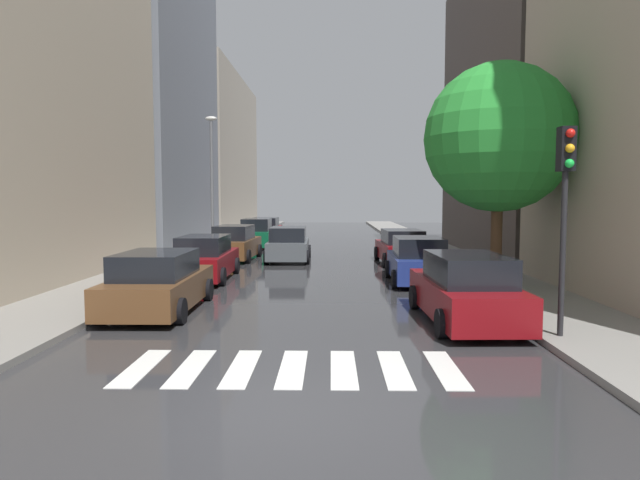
{
  "coord_description": "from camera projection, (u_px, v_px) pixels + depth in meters",
  "views": [
    {
      "loc": [
        0.67,
        -7.51,
        3.01
      ],
      "look_at": [
        0.2,
        16.89,
        1.14
      ],
      "focal_mm": 30.98,
      "sensor_mm": 36.0,
      "label": 1
    }
  ],
  "objects": [
    {
      "name": "ground_plane",
      "position": [
        319.0,
        251.0,
        31.65
      ],
      "size": [
        28.0,
        72.0,
        0.04
      ],
      "primitive_type": "cube",
      "color": "#2E2E31"
    },
    {
      "name": "sidewalk_left",
      "position": [
        206.0,
        249.0,
        31.77
      ],
      "size": [
        3.0,
        72.0,
        0.15
      ],
      "primitive_type": "cube",
      "color": "gray",
      "rests_on": "ground"
    },
    {
      "name": "sidewalk_right",
      "position": [
        432.0,
        249.0,
        31.52
      ],
      "size": [
        3.0,
        72.0,
        0.15
      ],
      "primitive_type": "cube",
      "color": "gray",
      "rests_on": "ground"
    },
    {
      "name": "crosswalk_stripes",
      "position": [
        293.0,
        368.0,
        9.75
      ],
      "size": [
        5.85,
        2.2,
        0.01
      ],
      "color": "silver",
      "rests_on": "ground"
    },
    {
      "name": "building_left_mid",
      "position": [
        147.0,
        66.0,
        34.94
      ],
      "size": [
        6.0,
        14.34,
        22.7
      ],
      "primitive_type": "cube",
      "color": "slate",
      "rests_on": "ground"
    },
    {
      "name": "building_left_far",
      "position": [
        211.0,
        154.0,
        53.96
      ],
      "size": [
        6.0,
        21.61,
        14.66
      ],
      "primitive_type": "cube",
      "color": "#9E9384",
      "rests_on": "ground"
    },
    {
      "name": "building_right_mid",
      "position": [
        531.0,
        106.0,
        28.46
      ],
      "size": [
        6.0,
        14.39,
        15.47
      ],
      "primitive_type": "cube",
      "color": "#564C47",
      "rests_on": "ground"
    },
    {
      "name": "parked_car_left_nearest",
      "position": [
        158.0,
        283.0,
        14.58
      ],
      "size": [
        2.18,
        4.69,
        1.6
      ],
      "rotation": [
        0.0,
        0.0,
        1.58
      ],
      "color": "brown",
      "rests_on": "ground"
    },
    {
      "name": "parked_car_left_second",
      "position": [
        205.0,
        259.0,
        20.33
      ],
      "size": [
        2.05,
        4.73,
        1.63
      ],
      "rotation": [
        0.0,
        0.0,
        1.59
      ],
      "color": "maroon",
      "rests_on": "ground"
    },
    {
      "name": "parked_car_left_third",
      "position": [
        235.0,
        244.0,
        26.76
      ],
      "size": [
        2.18,
        4.49,
        1.69
      ],
      "rotation": [
        0.0,
        0.0,
        1.52
      ],
      "color": "brown",
      "rests_on": "ground"
    },
    {
      "name": "parked_car_left_fourth",
      "position": [
        257.0,
        234.0,
        33.2
      ],
      "size": [
        2.06,
        4.39,
        1.77
      ],
      "rotation": [
        0.0,
        0.0,
        1.58
      ],
      "color": "#0C4C2D",
      "rests_on": "ground"
    },
    {
      "name": "parked_car_left_fifth",
      "position": [
        266.0,
        230.0,
        39.21
      ],
      "size": [
        2.17,
        4.79,
        1.62
      ],
      "rotation": [
        0.0,
        0.0,
        1.57
      ],
      "color": "maroon",
      "rests_on": "ground"
    },
    {
      "name": "parked_car_right_nearest",
      "position": [
        465.0,
        290.0,
        13.32
      ],
      "size": [
        2.17,
        4.85,
        1.67
      ],
      "rotation": [
        0.0,
        0.0,
        1.6
      ],
      "color": "maroon",
      "rests_on": "ground"
    },
    {
      "name": "parked_car_right_second",
      "position": [
        418.0,
        262.0,
        19.49
      ],
      "size": [
        2.13,
        4.12,
        1.64
      ],
      "rotation": [
        0.0,
        0.0,
        1.55
      ],
      "color": "navy",
      "rests_on": "ground"
    },
    {
      "name": "parked_car_right_third",
      "position": [
        402.0,
        247.0,
        25.34
      ],
      "size": [
        2.25,
        4.57,
        1.56
      ],
      "rotation": [
        0.0,
        0.0,
        1.61
      ],
      "color": "maroon",
      "rests_on": "ground"
    },
    {
      "name": "car_midroad",
      "position": [
        288.0,
        245.0,
        26.39
      ],
      "size": [
        2.12,
        4.37,
        1.63
      ],
      "rotation": [
        0.0,
        0.0,
        1.59
      ],
      "color": "#474C51",
      "rests_on": "ground"
    },
    {
      "name": "street_tree_right",
      "position": [
        499.0,
        138.0,
        17.53
      ],
      "size": [
        4.73,
        4.73,
        7.13
      ],
      "color": "#513823",
      "rests_on": "sidewalk_right"
    },
    {
      "name": "traffic_light_right_corner",
      "position": [
        565.0,
        184.0,
        11.21
      ],
      "size": [
        0.3,
        0.42,
        4.3
      ],
      "color": "black",
      "rests_on": "sidewalk_right"
    },
    {
      "name": "lamp_post_left",
      "position": [
        212.0,
        175.0,
        28.86
      ],
      "size": [
        0.6,
        0.28,
        7.09
      ],
      "color": "#595B60",
      "rests_on": "sidewalk_left"
    }
  ]
}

